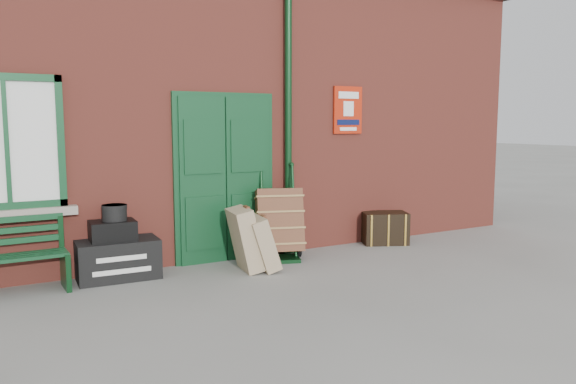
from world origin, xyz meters
TOP-DOWN VIEW (x-y plane):
  - ground at (0.00, 0.00)m, footprint 80.00×80.00m
  - station_building at (-0.00, 3.49)m, footprint 10.30×4.30m
  - houdini_trunk at (-1.79, 1.25)m, footprint 0.97×0.56m
  - strongbox at (-1.84, 1.25)m, footprint 0.54×0.40m
  - hatbox at (-1.81, 1.25)m, footprint 0.30×0.30m
  - suitcase_back at (-0.30, 0.84)m, footprint 0.46×0.61m
  - suitcase_front at (-0.12, 0.74)m, footprint 0.46×0.55m
  - porter_trolley at (0.38, 1.20)m, footprint 0.81×0.84m
  - dark_trunk at (2.27, 1.25)m, footprint 0.80×0.68m

SIDE VIEW (x-z plane):
  - ground at x=0.00m, z-range 0.00..0.00m
  - houdini_trunk at x=-1.79m, z-range 0.00..0.47m
  - dark_trunk at x=2.27m, z-range 0.00..0.49m
  - suitcase_front at x=-0.12m, z-range 0.00..0.70m
  - suitcase_back at x=-0.30m, z-range 0.00..0.81m
  - porter_trolley at x=0.38m, z-range -0.15..1.14m
  - strongbox at x=-1.84m, z-range 0.47..0.71m
  - hatbox at x=-1.81m, z-range 0.71..0.90m
  - station_building at x=0.00m, z-range -0.02..4.34m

